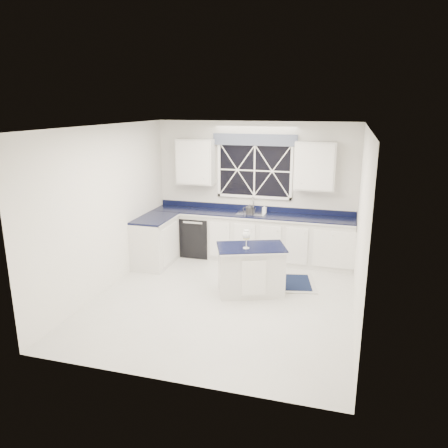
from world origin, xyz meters
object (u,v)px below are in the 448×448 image
(dishwasher, at_px, (198,235))
(soap_bottle, at_px, (264,209))
(wine_glass, at_px, (246,236))
(faucet, at_px, (253,204))
(island, at_px, (251,270))
(kettle, at_px, (250,209))

(dishwasher, xyz_separation_m, soap_bottle, (1.34, 0.11, 0.61))
(wine_glass, bearing_deg, dishwasher, 129.30)
(faucet, relative_size, soap_bottle, 1.79)
(island, bearing_deg, wine_glass, -138.12)
(faucet, distance_m, kettle, 0.22)
(kettle, bearing_deg, island, -78.65)
(island, height_order, wine_glass, wine_glass)
(island, relative_size, soap_bottle, 7.32)
(dishwasher, relative_size, faucet, 2.72)
(kettle, height_order, soap_bottle, kettle)
(kettle, bearing_deg, wine_glass, -81.38)
(dishwasher, distance_m, kettle, 1.24)
(dishwasher, bearing_deg, soap_bottle, 4.78)
(island, relative_size, kettle, 4.66)
(dishwasher, relative_size, wine_glass, 2.73)
(dishwasher, height_order, faucet, faucet)
(wine_glass, xyz_separation_m, soap_bottle, (-0.06, 1.83, 0.01))
(faucet, distance_m, soap_bottle, 0.27)
(island, height_order, kettle, kettle)
(faucet, distance_m, island, 1.96)
(wine_glass, bearing_deg, island, 62.83)
(faucet, bearing_deg, island, -78.67)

